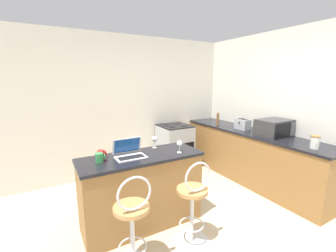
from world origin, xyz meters
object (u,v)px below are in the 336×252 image
Objects in this scene: laptop at (129,152)px; wine_glass_short at (180,144)px; mug_green at (100,158)px; wine_glass_tall at (155,139)px; bar_stool_near at (133,226)px; stove_range at (175,147)px; bar_stool_far at (193,206)px; pepper_mill at (218,119)px; toaster at (243,124)px; mug_red at (101,154)px; microwave at (274,128)px; storage_jar at (315,142)px.

wine_glass_short is (0.59, -0.17, 0.06)m from laptop.
wine_glass_tall is at bearing 13.77° from mug_green.
stove_range is at bearing 49.87° from bar_stool_near.
mug_green is at bearing 102.38° from bar_stool_near.
pepper_mill reaches higher than bar_stool_far.
bar_stool_far is 2.17m from toaster.
wine_glass_short is at bearing -17.03° from mug_red.
pepper_mill is at bearing 34.03° from wine_glass_short.
pepper_mill is at bearing 42.17° from bar_stool_far.
wine_glass_tall reaches higher than bar_stool_near.
mug_red is at bearing 173.07° from microwave.
mug_red is 0.66× the size of wine_glass_tall.
toaster is at bearing 18.11° from wine_glass_short.
mug_red is at bearing 136.59° from bar_stool_far.
microwave is at bearing 9.24° from bar_stool_near.
microwave is at bearing 80.34° from storage_jar.
bar_stool_far is at bearing 0.00° from bar_stool_near.
storage_jar is at bearing -93.68° from toaster.
pepper_mill reaches higher than toaster.
toaster is 1.80m from wine_glass_short.
laptop is 2.30× the size of wine_glass_short.
toaster reaches higher than storage_jar.
microwave is 4.99× the size of mug_red.
bar_stool_far is 3.82× the size of toaster.
pepper_mill is at bearing 32.64° from bar_stool_near.
bar_stool_near is 6.43× the size of wine_glass_short.
bar_stool_near is 2.66m from microwave.
laptop is 0.32m from mug_red.
mug_green is at bearing -160.13° from pepper_mill.
storage_jar is 1.16× the size of wine_glass_short.
wine_glass_short reaches higher than bar_stool_near.
toaster reaches higher than wine_glass_tall.
laptop is 1.35× the size of pepper_mill.
bar_stool_near is at bearing 173.63° from storage_jar.
toaster is 0.52m from pepper_mill.
laptop reaches higher than mug_red.
laptop is 2.35m from microwave.
stove_range is (0.95, 1.95, -0.00)m from bar_stool_far.
stove_range is at bearing 149.19° from pepper_mill.
bar_stool_near is 1.16m from wine_glass_tall.
pepper_mill is (1.67, 1.51, 0.58)m from bar_stool_far.
microwave is at bearing -1.55° from wine_glass_short.
storage_jar is at bearing -21.78° from mug_red.
microwave reaches higher than storage_jar.
pepper_mill is (2.36, 1.51, 0.58)m from bar_stool_near.
wine_glass_short is at bearing 29.84° from bar_stool_near.
storage_jar reaches higher than wine_glass_tall.
bar_stool_far is 1.07× the size of stove_range.
bar_stool_far is at bearing -103.93° from wine_glass_short.
laptop is at bearing 71.41° from bar_stool_near.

